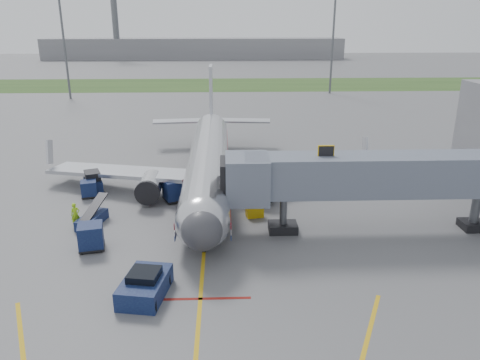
{
  "coord_description": "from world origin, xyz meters",
  "views": [
    {
      "loc": [
        1.48,
        -27.86,
        15.7
      ],
      "look_at": [
        2.79,
        8.13,
        3.2
      ],
      "focal_mm": 35.0,
      "sensor_mm": 36.0,
      "label": 1
    }
  ],
  "objects_px": {
    "baggage_tug": "(93,182)",
    "airliner": "(208,162)",
    "ramp_worker": "(75,215)",
    "belt_loader": "(92,219)",
    "pushback_tug": "(145,285)"
  },
  "relations": [
    {
      "from": "baggage_tug",
      "to": "airliner",
      "type": "bearing_deg",
      "value": 3.02
    },
    {
      "from": "airliner",
      "to": "baggage_tug",
      "type": "height_order",
      "value": "airliner"
    },
    {
      "from": "baggage_tug",
      "to": "ramp_worker",
      "type": "xyz_separation_m",
      "value": [
        0.71,
        -8.06,
        0.1
      ]
    },
    {
      "from": "airliner",
      "to": "belt_loader",
      "type": "relative_size",
      "value": 8.8
    },
    {
      "from": "airliner",
      "to": "baggage_tug",
      "type": "xyz_separation_m",
      "value": [
        -11.03,
        -0.58,
        -1.78
      ]
    },
    {
      "from": "pushback_tug",
      "to": "belt_loader",
      "type": "xyz_separation_m",
      "value": [
        -5.85,
        10.4,
        -0.2
      ]
    },
    {
      "from": "baggage_tug",
      "to": "belt_loader",
      "type": "bearing_deg",
      "value": -76.34
    },
    {
      "from": "pushback_tug",
      "to": "baggage_tug",
      "type": "xyz_separation_m",
      "value": [
        -7.74,
        18.17,
        0.19
      ]
    },
    {
      "from": "airliner",
      "to": "belt_loader",
      "type": "height_order",
      "value": "airliner"
    },
    {
      "from": "pushback_tug",
      "to": "ramp_worker",
      "type": "distance_m",
      "value": 12.31
    },
    {
      "from": "airliner",
      "to": "pushback_tug",
      "type": "distance_m",
      "value": 19.14
    },
    {
      "from": "pushback_tug",
      "to": "belt_loader",
      "type": "distance_m",
      "value": 11.94
    },
    {
      "from": "baggage_tug",
      "to": "belt_loader",
      "type": "xyz_separation_m",
      "value": [
        1.89,
        -7.76,
        -0.39
      ]
    },
    {
      "from": "airliner",
      "to": "baggage_tug",
      "type": "bearing_deg",
      "value": -176.98
    },
    {
      "from": "baggage_tug",
      "to": "belt_loader",
      "type": "relative_size",
      "value": 0.78
    }
  ]
}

